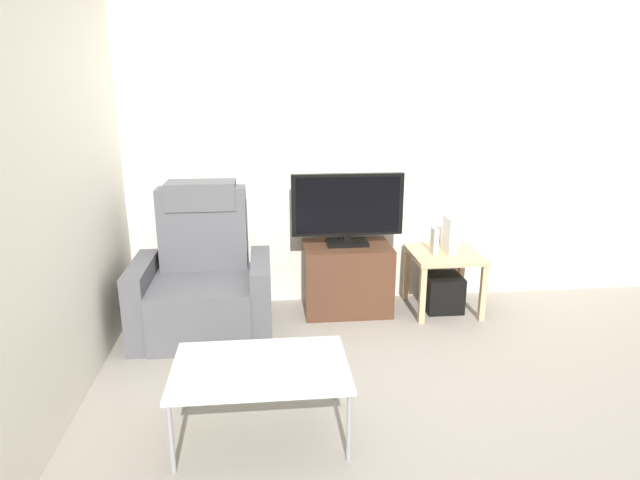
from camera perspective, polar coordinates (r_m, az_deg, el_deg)
ground_plane at (r=3.74m, az=6.81°, el=-12.38°), size 6.40×6.40×0.00m
wall_back at (r=4.41m, az=4.21°, el=9.96°), size 6.40×0.06×2.60m
wall_side at (r=3.42m, az=-25.05°, el=6.60°), size 0.06×4.48×2.60m
tv_stand at (r=4.35m, az=2.82°, el=-3.99°), size 0.68×0.45×0.55m
television at (r=4.21m, az=2.89°, el=3.40°), size 0.87×0.20×0.56m
recliner_armchair at (r=4.07m, az=-12.14°, el=-4.39°), size 0.98×0.78×1.08m
side_table at (r=4.44m, az=12.90°, el=-2.23°), size 0.54×0.54×0.48m
subwoofer_box at (r=4.52m, az=12.69°, el=-5.37°), size 0.29×0.29×0.29m
book_upright at (r=4.33m, az=11.88°, el=-0.09°), size 0.03×0.11×0.21m
game_console at (r=4.39m, az=13.47°, el=0.55°), size 0.07×0.20×0.28m
coffee_table at (r=2.88m, az=-6.25°, el=-13.38°), size 0.90×0.60×0.39m
cell_phone at (r=2.89m, az=-7.90°, el=-12.69°), size 0.08×0.16×0.01m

